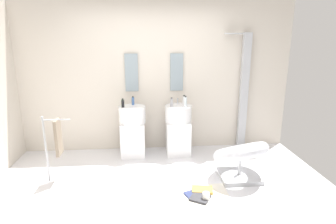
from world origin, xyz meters
name	(u,v)px	position (x,y,z in m)	size (l,w,h in m)	color
ground_plane	(160,195)	(0.00, 0.00, -0.02)	(4.80, 3.60, 0.04)	silver
rear_partition	(154,77)	(0.00, 1.65, 1.30)	(4.80, 0.10, 2.60)	beige
pedestal_sink_left	(133,130)	(-0.39, 1.28, 0.45)	(0.44, 0.44, 0.96)	white
pedestal_sink_right	(178,129)	(0.39, 1.28, 0.45)	(0.44, 0.44, 0.96)	white
vanity_mirror_left	(132,73)	(-0.39, 1.58, 1.38)	(0.22, 0.03, 0.64)	#8C9EA8
vanity_mirror_right	(177,72)	(0.39, 1.58, 1.38)	(0.22, 0.03, 0.64)	#8C9EA8
shower_column	(243,89)	(1.57, 1.53, 1.08)	(0.49, 0.24, 2.05)	#B7BABF
lounge_chair	(240,155)	(1.16, 0.32, 0.35)	(1.03, 1.03, 0.65)	#B7BABF
towel_rack	(56,139)	(-1.39, 0.46, 0.63)	(0.37, 0.22, 0.95)	#B7BABF
area_rug	(192,197)	(0.40, -0.13, 0.01)	(0.95, 0.60, 0.01)	white
magazine_navy	(196,194)	(0.45, -0.09, 0.02)	(0.26, 0.19, 0.02)	navy
magazine_ochre	(202,190)	(0.56, 0.00, 0.03)	(0.27, 0.18, 0.03)	gold
magazine_charcoal	(200,198)	(0.49, -0.19, 0.02)	(0.23, 0.21, 0.03)	#38383D
coffee_mug	(206,196)	(0.56, -0.22, 0.06)	(0.09, 0.09, 0.10)	white
soap_bottle_green	(123,103)	(-0.54, 1.30, 0.92)	(0.05, 0.05, 0.13)	#59996B
soap_bottle_clear	(186,102)	(0.49, 1.17, 0.95)	(0.05, 0.05, 0.18)	silver
soap_bottle_black	(123,104)	(-0.53, 1.24, 0.92)	(0.05, 0.05, 0.13)	black
soap_bottle_white	(184,100)	(0.49, 1.35, 0.94)	(0.06, 0.06, 0.16)	white
soap_bottle_blue	(133,101)	(-0.37, 1.40, 0.93)	(0.04, 0.04, 0.15)	#4C72B7
soap_bottle_grey	(172,103)	(0.26, 1.19, 0.94)	(0.04, 0.04, 0.16)	#99999E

